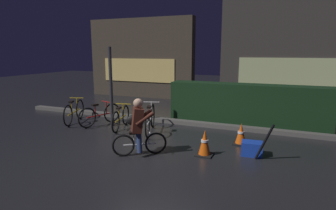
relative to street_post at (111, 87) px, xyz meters
name	(u,v)px	position (x,y,z in m)	size (l,w,h in m)	color
ground_plane	(151,146)	(1.87, -1.20, -1.17)	(40.00, 40.00, 0.00)	black
sidewalk_curb	(182,122)	(1.87, 1.00, -1.11)	(12.00, 0.24, 0.12)	#56544F
hedge_row	(246,104)	(3.67, 1.90, -0.56)	(4.80, 0.70, 1.22)	black
storefront_left	(141,58)	(-1.83, 5.30, 0.70)	(5.37, 0.54, 3.76)	#42382D
storefront_right	(289,44)	(4.78, 6.00, 1.33)	(5.59, 0.54, 5.04)	#383330
street_post	(111,87)	(0.00, 0.00, 0.00)	(0.10, 0.10, 2.35)	#2D2D33
parked_bike_leftmost	(74,112)	(-1.36, -0.09, -0.83)	(0.60, 1.54, 0.75)	black
parked_bike_left_mid	(100,115)	(-0.40, -0.06, -0.85)	(0.56, 1.45, 0.70)	black
parked_bike_center_left	(121,118)	(0.41, -0.15, -0.86)	(0.48, 1.47, 0.69)	black
parked_bike_center_right	(150,119)	(1.35, -0.15, -0.81)	(0.61, 1.68, 0.81)	black
traffic_cone_near	(205,143)	(3.22, -1.30, -0.90)	(0.36, 0.36, 0.57)	black
traffic_cone_far	(241,134)	(3.84, -0.25, -0.93)	(0.36, 0.36, 0.52)	black
blue_crate	(252,149)	(4.17, -0.90, -1.02)	(0.44, 0.32, 0.30)	#193DB7
cyclist	(138,127)	(1.89, -1.82, -0.55)	(1.00, 0.72, 1.25)	black
closed_umbrella	(264,142)	(4.42, -1.15, -0.77)	(0.05, 0.05, 0.85)	black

